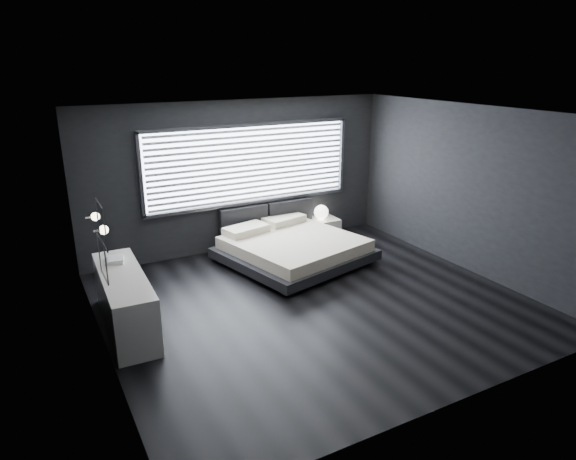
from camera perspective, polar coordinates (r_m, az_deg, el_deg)
room at (r=7.32m, az=3.16°, el=1.84°), size 6.04×6.00×2.80m
window at (r=9.68m, az=-4.18°, el=7.25°), size 4.14×0.09×1.52m
headboard at (r=10.01m, az=-2.32°, el=1.53°), size 1.96×0.16×0.52m
sconce_near at (r=6.36m, az=-19.83°, el=0.01°), size 0.18×0.11×0.11m
sconce_far at (r=6.93m, az=-20.64°, el=1.40°), size 0.18×0.11×0.11m
wall_art_upper at (r=5.71m, az=-20.02°, el=0.56°), size 0.01×0.48×0.48m
wall_art_lower at (r=6.10m, az=-19.91°, el=-3.01°), size 0.01×0.48×0.48m
bed at (r=9.22m, az=0.52°, el=-1.93°), size 2.71×2.63×0.59m
nightstand at (r=10.54m, az=3.62°, el=0.25°), size 0.69×0.58×0.39m
orb_lamp at (r=10.42m, az=3.70°, el=2.00°), size 0.29×0.29×0.29m
dresser at (r=7.32m, az=-17.65°, el=-7.53°), size 0.62×1.98×0.79m
book_stack at (r=7.61m, az=-18.70°, el=-3.15°), size 0.31×0.36×0.06m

